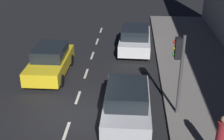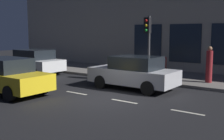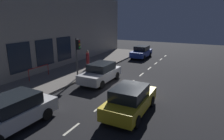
# 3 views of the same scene
# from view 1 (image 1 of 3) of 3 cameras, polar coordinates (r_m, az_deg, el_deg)

# --- Properties ---
(ground_plane) EXTENTS (60.00, 60.00, 0.00)m
(ground_plane) POSITION_cam_1_polar(r_m,az_deg,el_deg) (13.04, -7.68, -8.71)
(ground_plane) COLOR black
(sidewalk) EXTENTS (4.50, 32.00, 0.15)m
(sidewalk) POSITION_cam_1_polar(r_m,az_deg,el_deg) (13.30, 20.08, -9.07)
(sidewalk) COLOR slate
(sidewalk) RESTS_ON ground
(lane_centre_line) EXTENTS (0.12, 27.20, 0.01)m
(lane_centre_line) POSITION_cam_1_polar(r_m,az_deg,el_deg) (12.25, -8.60, -11.28)
(lane_centre_line) COLOR beige
(lane_centre_line) RESTS_ON ground
(traffic_light) EXTENTS (0.47, 0.32, 3.43)m
(traffic_light) POSITION_cam_1_polar(r_m,az_deg,el_deg) (12.06, 12.52, 1.86)
(traffic_light) COLOR #424244
(traffic_light) RESTS_ON sidewalk
(parked_car_0) EXTENTS (1.91, 4.22, 1.58)m
(parked_car_0) POSITION_cam_1_polar(r_m,az_deg,el_deg) (16.50, -11.56, 1.69)
(parked_car_0) COLOR gold
(parked_car_0) RESTS_ON ground
(parked_car_1) EXTENTS (2.09, 4.39, 1.58)m
(parked_car_1) POSITION_cam_1_polar(r_m,az_deg,el_deg) (19.59, 4.38, 5.93)
(parked_car_1) COLOR silver
(parked_car_1) RESTS_ON ground
(parked_car_3) EXTENTS (1.95, 4.22, 1.58)m
(parked_car_3) POSITION_cam_1_polar(r_m,az_deg,el_deg) (12.40, 2.86, -6.10)
(parked_car_3) COLOR #B7B7BC
(parked_car_3) RESTS_ON ground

